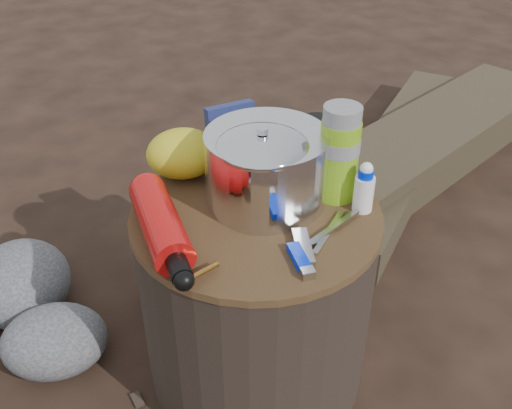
{
  "coord_description": "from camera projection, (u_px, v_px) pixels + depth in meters",
  "views": [
    {
      "loc": [
        -0.14,
        -0.95,
        1.14
      ],
      "look_at": [
        0.0,
        0.0,
        0.48
      ],
      "focal_mm": 41.46,
      "sensor_mm": 36.0,
      "label": 1
    }
  ],
  "objects": [
    {
      "name": "ground",
      "position": [
        256.0,
        366.0,
        1.44
      ],
      "size": [
        60.0,
        60.0,
        0.0
      ],
      "primitive_type": "plane",
      "color": "black",
      "rests_on": "ground"
    },
    {
      "name": "stump",
      "position": [
        256.0,
        297.0,
        1.31
      ],
      "size": [
        0.5,
        0.5,
        0.46
      ],
      "primitive_type": "cylinder",
      "color": "black",
      "rests_on": "ground"
    },
    {
      "name": "log_main",
      "position": [
        390.0,
        167.0,
        2.06
      ],
      "size": [
        1.7,
        1.36,
        0.16
      ],
      "primitive_type": "cube",
      "rotation": [
        0.0,
        0.0,
        -0.94
      ],
      "color": "#3B3222",
      "rests_on": "ground"
    },
    {
      "name": "log_small",
      "position": [
        400.0,
        153.0,
        2.19
      ],
      "size": [
        0.98,
        1.25,
        0.11
      ],
      "primitive_type": "cube",
      "rotation": [
        0.0,
        0.0,
        -0.61
      ],
      "color": "#3B3222",
      "rests_on": "ground"
    },
    {
      "name": "foil_windscreen",
      "position": [
        267.0,
        168.0,
        1.17
      ],
      "size": [
        0.25,
        0.25,
        0.15
      ],
      "primitive_type": "cylinder",
      "color": "silver",
      "rests_on": "stump"
    },
    {
      "name": "camping_pot",
      "position": [
        262.0,
        173.0,
        1.13
      ],
      "size": [
        0.17,
        0.17,
        0.17
      ],
      "primitive_type": "cylinder",
      "color": "silver",
      "rests_on": "stump"
    },
    {
      "name": "fuel_bottle",
      "position": [
        161.0,
        223.0,
        1.09
      ],
      "size": [
        0.14,
        0.31,
        0.07
      ],
      "primitive_type": null,
      "rotation": [
        0.0,
        0.0,
        0.21
      ],
      "color": "red",
      "rests_on": "stump"
    },
    {
      "name": "thermos",
      "position": [
        339.0,
        154.0,
        1.17
      ],
      "size": [
        0.08,
        0.08,
        0.2
      ],
      "primitive_type": "cylinder",
      "color": "#78B119",
      "rests_on": "stump"
    },
    {
      "name": "travel_mug",
      "position": [
        316.0,
        146.0,
        1.28
      ],
      "size": [
        0.08,
        0.08,
        0.12
      ],
      "primitive_type": "cylinder",
      "color": "black",
      "rests_on": "stump"
    },
    {
      "name": "stuff_sack",
      "position": [
        183.0,
        153.0,
        1.26
      ],
      "size": [
        0.16,
        0.13,
        0.11
      ],
      "primitive_type": "ellipsoid",
      "color": "gold",
      "rests_on": "stump"
    },
    {
      "name": "food_pouch",
      "position": [
        232.0,
        135.0,
        1.3
      ],
      "size": [
        0.11,
        0.06,
        0.14
      ],
      "primitive_type": "cube",
      "rotation": [
        0.0,
        0.0,
        0.32
      ],
      "color": "navy",
      "rests_on": "stump"
    },
    {
      "name": "lighter",
      "position": [
        299.0,
        257.0,
        1.05
      ],
      "size": [
        0.03,
        0.09,
        0.02
      ],
      "primitive_type": "cube",
      "rotation": [
        0.0,
        0.0,
        0.13
      ],
      "color": "#0027EF",
      "rests_on": "stump"
    },
    {
      "name": "multitool",
      "position": [
        303.0,
        247.0,
        1.07
      ],
      "size": [
        0.03,
        0.1,
        0.01
      ],
      "primitive_type": "cube",
      "rotation": [
        0.0,
        0.0,
        -0.05
      ],
      "color": "#B3B3B8",
      "rests_on": "stump"
    },
    {
      "name": "pot_grabber",
      "position": [
        329.0,
        231.0,
        1.12
      ],
      "size": [
        0.13,
        0.13,
        0.01
      ],
      "primitive_type": null,
      "rotation": [
        0.0,
        0.0,
        -0.76
      ],
      "color": "#B3B3B8",
      "rests_on": "stump"
    },
    {
      "name": "squeeze_bottle",
      "position": [
        364.0,
        189.0,
        1.16
      ],
      "size": [
        0.04,
        0.04,
        0.1
      ],
      "primitive_type": "cylinder",
      "color": "white",
      "rests_on": "stump"
    }
  ]
}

